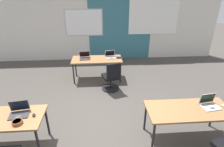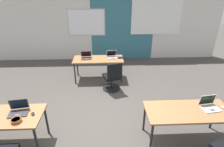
# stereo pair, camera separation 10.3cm
# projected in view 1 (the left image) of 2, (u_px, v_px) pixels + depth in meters

# --- Properties ---
(ground_plane) EXTENTS (24.00, 24.00, 0.00)m
(ground_plane) POSITION_uv_depth(u_px,v_px,m) (98.00, 122.00, 4.14)
(ground_plane) COLOR #47423D
(back_wall_assembly) EXTENTS (10.00, 0.27, 2.80)m
(back_wall_assembly) POSITION_uv_depth(u_px,v_px,m) (97.00, 25.00, 7.31)
(back_wall_assembly) COLOR silver
(back_wall_assembly) RESTS_ON ground
(desk_near_right) EXTENTS (1.60, 0.70, 0.72)m
(desk_near_right) POSITION_uv_depth(u_px,v_px,m) (189.00, 112.00, 3.43)
(desk_near_right) COLOR olive
(desk_near_right) RESTS_ON ground
(desk_far_center) EXTENTS (1.60, 0.70, 0.72)m
(desk_far_center) POSITION_uv_depth(u_px,v_px,m) (97.00, 61.00, 5.84)
(desk_far_center) COLOR olive
(desk_far_center) RESTS_ON ground
(laptop_far_left) EXTENTS (0.36, 0.35, 0.22)m
(laptop_far_left) POSITION_uv_depth(u_px,v_px,m) (85.00, 57.00, 5.81)
(laptop_far_left) COLOR #333338
(laptop_far_left) RESTS_ON desk_far_center
(laptop_near_left_inner) EXTENTS (0.37, 0.32, 0.24)m
(laptop_near_left_inner) POSITION_uv_depth(u_px,v_px,m) (19.00, 112.00, 3.25)
(laptop_near_left_inner) COLOR #333338
(laptop_near_left_inner) RESTS_ON desk_near_left
(mouse_near_left_inner) EXTENTS (0.09, 0.11, 0.03)m
(mouse_near_left_inner) POSITION_uv_depth(u_px,v_px,m) (34.00, 115.00, 3.22)
(mouse_near_left_inner) COLOR black
(mouse_near_left_inner) RESTS_ON desk_near_left
(laptop_near_right_end) EXTENTS (0.36, 0.31, 0.24)m
(laptop_near_right_end) POSITION_uv_depth(u_px,v_px,m) (209.00, 104.00, 3.47)
(laptop_near_right_end) COLOR silver
(laptop_near_right_end) RESTS_ON desk_near_right
(mouse_near_right_end) EXTENTS (0.08, 0.11, 0.03)m
(mouse_near_right_end) POSITION_uv_depth(u_px,v_px,m) (224.00, 106.00, 3.47)
(mouse_near_right_end) COLOR silver
(mouse_near_right_end) RESTS_ON desk_near_right
(laptop_far_right) EXTENTS (0.38, 0.36, 0.23)m
(laptop_far_right) POSITION_uv_depth(u_px,v_px,m) (111.00, 56.00, 5.90)
(laptop_far_right) COLOR #9E9EA3
(laptop_far_right) RESTS_ON desk_far_center
(mousepad_far_right) EXTENTS (0.22, 0.19, 0.00)m
(mousepad_far_right) POSITION_uv_depth(u_px,v_px,m) (118.00, 58.00, 5.90)
(mousepad_far_right) COLOR black
(mousepad_far_right) RESTS_ON desk_far_center
(mouse_far_right) EXTENTS (0.06, 0.10, 0.03)m
(mouse_far_right) POSITION_uv_depth(u_px,v_px,m) (118.00, 57.00, 5.89)
(mouse_far_right) COLOR black
(mouse_far_right) RESTS_ON mousepad_far_right
(chair_far_right) EXTENTS (0.55, 0.60, 0.92)m
(chair_far_right) POSITION_uv_depth(u_px,v_px,m) (111.00, 79.00, 5.29)
(chair_far_right) COLOR black
(chair_far_right) RESTS_ON ground
(snack_bowl) EXTENTS (0.18, 0.18, 0.06)m
(snack_bowl) POSITION_uv_depth(u_px,v_px,m) (17.00, 122.00, 3.03)
(snack_bowl) COLOR brown
(snack_bowl) RESTS_ON desk_near_left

